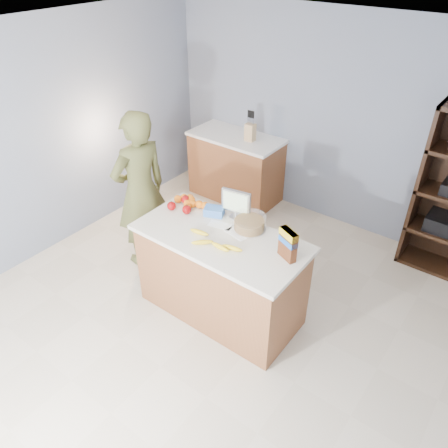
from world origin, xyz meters
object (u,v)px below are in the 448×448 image
Objects in this scene: counter_peninsula at (221,278)px; cereal_box at (288,242)px; tv at (236,203)px; person at (141,191)px.

cereal_box is at bearing 7.89° from counter_peninsula.
counter_peninsula is at bearing -172.11° from cereal_box.
counter_peninsula is at bearing -77.89° from tv.
tv is at bearing 102.11° from counter_peninsula.
counter_peninsula is 0.89m from cereal_box.
counter_peninsula is 1.28m from person.
tv is 1.06× the size of cereal_box.
cereal_box is (0.69, -0.24, -0.00)m from tv.
person reaches higher than tv.
person is 6.14× the size of tv.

